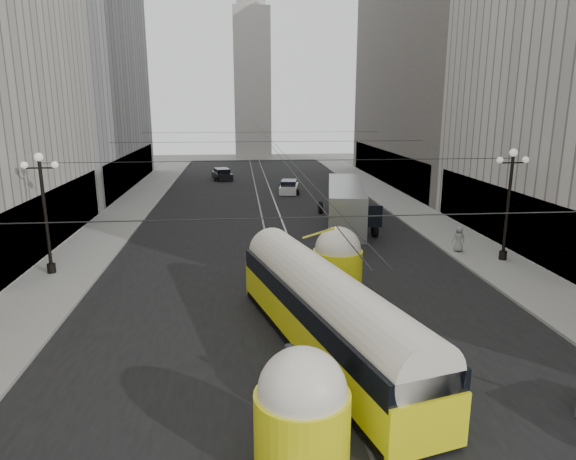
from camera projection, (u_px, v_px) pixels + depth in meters
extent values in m
cube|color=black|center=(270.00, 214.00, 42.63)|extent=(20.00, 85.00, 0.02)
cube|color=gray|center=(131.00, 208.00, 44.88)|extent=(4.00, 72.00, 0.15)
cube|color=gray|center=(398.00, 203.00, 47.10)|extent=(4.00, 72.00, 0.15)
cube|color=gray|center=(261.00, 214.00, 42.56)|extent=(0.12, 85.00, 0.04)
cube|color=gray|center=(279.00, 214.00, 42.69)|extent=(0.12, 85.00, 0.04)
cube|color=black|center=(58.00, 216.00, 32.63)|extent=(0.10, 18.00, 3.60)
cube|color=#999999|center=(65.00, 53.00, 52.40)|extent=(12.00, 28.00, 28.00)
cube|color=black|center=(133.00, 169.00, 55.83)|extent=(0.10, 25.20, 3.60)
cube|color=black|center=(496.00, 213.00, 33.30)|extent=(0.10, 18.00, 3.60)
cube|color=#514C47|center=(444.00, 37.00, 55.63)|extent=(12.00, 32.00, 32.00)
cube|color=black|center=(385.00, 166.00, 58.43)|extent=(0.10, 28.80, 3.60)
cube|color=#B2AFA8|center=(252.00, 85.00, 85.66)|extent=(6.00, 6.00, 24.00)
cylinder|color=black|center=(46.00, 218.00, 26.69)|extent=(0.18, 0.18, 6.00)
cylinder|color=black|center=(52.00, 268.00, 27.35)|extent=(0.44, 0.44, 0.50)
cylinder|color=black|center=(40.00, 168.00, 26.07)|extent=(1.60, 0.08, 0.08)
sphere|color=white|center=(39.00, 157.00, 25.94)|extent=(0.44, 0.44, 0.44)
sphere|color=white|center=(24.00, 165.00, 25.96)|extent=(0.36, 0.36, 0.36)
sphere|color=white|center=(55.00, 165.00, 26.10)|extent=(0.36, 0.36, 0.36)
cylinder|color=black|center=(508.00, 209.00, 29.02)|extent=(0.18, 0.18, 6.00)
cylinder|color=black|center=(503.00, 255.00, 29.68)|extent=(0.44, 0.44, 0.50)
cylinder|color=black|center=(513.00, 163.00, 28.40)|extent=(1.60, 0.08, 0.08)
sphere|color=white|center=(514.00, 153.00, 28.27)|extent=(0.44, 0.44, 0.44)
sphere|color=white|center=(500.00, 160.00, 28.30)|extent=(0.36, 0.36, 0.36)
sphere|color=white|center=(526.00, 160.00, 28.44)|extent=(0.36, 0.36, 0.36)
cylinder|color=black|center=(335.00, 217.00, 13.64)|extent=(25.00, 0.03, 0.03)
cylinder|color=black|center=(286.00, 161.00, 27.17)|extent=(25.00, 0.03, 0.03)
cylinder|color=black|center=(270.00, 142.00, 40.71)|extent=(25.00, 0.03, 0.03)
cylinder|color=black|center=(262.00, 132.00, 54.24)|extent=(25.00, 0.03, 0.03)
cylinder|color=black|center=(267.00, 141.00, 44.62)|extent=(0.03, 72.00, 0.03)
cylinder|color=black|center=(272.00, 141.00, 44.66)|extent=(0.03, 72.00, 0.03)
cube|color=yellow|center=(325.00, 328.00, 18.73)|extent=(5.58, 13.03, 1.56)
cube|color=black|center=(325.00, 346.00, 18.91)|extent=(5.48, 12.65, 0.28)
cube|color=black|center=(326.00, 302.00, 18.49)|extent=(5.55, 12.85, 0.78)
cylinder|color=silver|center=(326.00, 295.00, 18.42)|extent=(5.27, 12.77, 2.11)
cylinder|color=yellow|center=(302.00, 432.00, 12.65)|extent=(2.39, 2.39, 2.11)
sphere|color=silver|center=(302.00, 392.00, 12.39)|extent=(2.20, 2.20, 2.20)
cylinder|color=yellow|center=(337.00, 271.00, 24.77)|extent=(2.39, 2.39, 2.11)
sphere|color=silver|center=(338.00, 249.00, 24.50)|extent=(2.20, 2.20, 2.20)
cube|color=gray|center=(345.00, 204.00, 38.76)|extent=(4.56, 12.28, 3.01)
cube|color=black|center=(346.00, 198.00, 38.64)|extent=(4.50, 11.87, 1.10)
cube|color=black|center=(364.00, 216.00, 32.91)|extent=(2.29, 0.50, 1.40)
cylinder|color=black|center=(339.00, 231.00, 35.00)|extent=(0.30, 1.00, 1.00)
cylinder|color=black|center=(375.00, 230.00, 35.24)|extent=(0.30, 1.00, 1.00)
cylinder|color=black|center=(320.00, 208.00, 42.79)|extent=(0.30, 1.00, 1.00)
cylinder|color=black|center=(350.00, 207.00, 43.02)|extent=(0.30, 1.00, 1.00)
cube|color=silver|center=(289.00, 189.00, 52.69)|extent=(2.36, 4.38, 0.74)
cube|color=black|center=(289.00, 184.00, 52.57)|extent=(1.85, 2.50, 0.70)
cylinder|color=black|center=(283.00, 192.00, 51.29)|extent=(0.22, 0.59, 0.59)
cylinder|color=black|center=(298.00, 192.00, 51.43)|extent=(0.22, 0.59, 0.59)
cylinder|color=black|center=(280.00, 188.00, 54.02)|extent=(0.22, 0.59, 0.59)
cylinder|color=black|center=(295.00, 188.00, 54.16)|extent=(0.22, 0.59, 0.59)
cube|color=black|center=(222.00, 176.00, 62.01)|extent=(2.73, 4.57, 0.76)
cube|color=black|center=(222.00, 171.00, 61.89)|extent=(2.06, 2.65, 0.72)
cylinder|color=black|center=(215.00, 179.00, 60.57)|extent=(0.22, 0.61, 0.61)
cylinder|color=black|center=(229.00, 179.00, 60.72)|extent=(0.22, 0.61, 0.61)
cylinder|color=black|center=(216.00, 175.00, 63.38)|extent=(0.22, 0.61, 0.61)
cylinder|color=black|center=(229.00, 175.00, 63.53)|extent=(0.22, 0.61, 0.61)
imported|color=#222328|center=(291.00, 372.00, 15.72)|extent=(0.67, 0.80, 1.87)
imported|color=gray|center=(459.00, 239.00, 31.16)|extent=(0.81, 0.54, 1.58)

